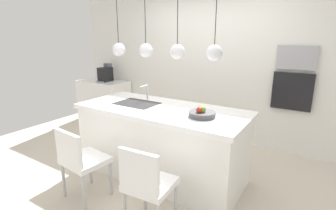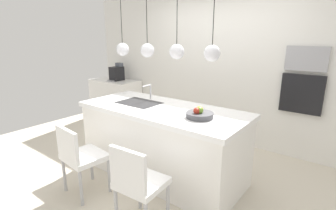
% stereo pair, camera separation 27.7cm
% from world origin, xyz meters
% --- Properties ---
extents(floor, '(6.60, 6.60, 0.00)m').
position_xyz_m(floor, '(0.00, 0.00, 0.00)').
color(floor, beige).
rests_on(floor, ground).
extents(back_wall, '(6.00, 0.10, 2.60)m').
position_xyz_m(back_wall, '(0.00, 1.65, 1.30)').
color(back_wall, silver).
rests_on(back_wall, ground).
extents(kitchen_island, '(2.19, 0.96, 0.93)m').
position_xyz_m(kitchen_island, '(0.00, 0.00, 0.47)').
color(kitchen_island, white).
rests_on(kitchen_island, ground).
extents(sink_basin, '(0.56, 0.40, 0.02)m').
position_xyz_m(sink_basin, '(-0.40, 0.00, 0.93)').
color(sink_basin, '#2D2D30').
rests_on(sink_basin, kitchen_island).
extents(faucet, '(0.02, 0.17, 0.22)m').
position_xyz_m(faucet, '(-0.40, 0.21, 1.08)').
color(faucet, silver).
rests_on(faucet, kitchen_island).
extents(fruit_bowl, '(0.30, 0.30, 0.13)m').
position_xyz_m(fruit_bowl, '(0.60, -0.07, 0.98)').
color(fruit_bowl, '#4C4C51').
rests_on(fruit_bowl, kitchen_island).
extents(side_counter, '(1.10, 0.60, 0.87)m').
position_xyz_m(side_counter, '(-2.40, 1.28, 0.44)').
color(side_counter, white).
rests_on(side_counter, ground).
extents(coffee_machine, '(0.20, 0.35, 0.38)m').
position_xyz_m(coffee_machine, '(-2.31, 1.28, 1.03)').
color(coffee_machine, black).
rests_on(coffee_machine, side_counter).
extents(microwave, '(0.54, 0.08, 0.34)m').
position_xyz_m(microwave, '(1.31, 1.58, 1.51)').
color(microwave, '#9E9EA3').
rests_on(microwave, back_wall).
extents(oven, '(0.56, 0.08, 0.56)m').
position_xyz_m(oven, '(1.31, 1.58, 1.01)').
color(oven, black).
rests_on(oven, back_wall).
extents(chair_near, '(0.50, 0.46, 0.85)m').
position_xyz_m(chair_near, '(-0.46, -0.93, 0.50)').
color(chair_near, white).
rests_on(chair_near, ground).
extents(chair_middle, '(0.45, 0.44, 0.87)m').
position_xyz_m(chair_middle, '(0.46, -0.93, 0.50)').
color(chair_middle, white).
rests_on(chair_middle, ground).
extents(pendant_light_left, '(0.17, 0.17, 0.77)m').
position_xyz_m(pendant_light_left, '(-0.68, 0.00, 1.64)').
color(pendant_light_left, silver).
extents(pendant_light_center_left, '(0.17, 0.17, 0.77)m').
position_xyz_m(pendant_light_center_left, '(-0.23, 0.00, 1.64)').
color(pendant_light_center_left, silver).
extents(pendant_light_center_right, '(0.17, 0.17, 0.77)m').
position_xyz_m(pendant_light_center_right, '(0.23, 0.00, 1.64)').
color(pendant_light_center_right, silver).
extents(pendant_light_right, '(0.17, 0.17, 0.77)m').
position_xyz_m(pendant_light_right, '(0.68, 0.00, 1.64)').
color(pendant_light_right, silver).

